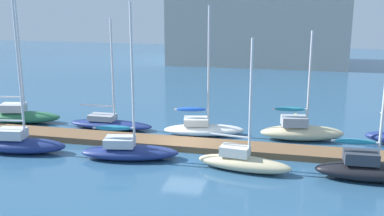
{
  "coord_description": "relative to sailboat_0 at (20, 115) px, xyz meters",
  "views": [
    {
      "loc": [
        6.55,
        -25.81,
        8.96
      ],
      "look_at": [
        0.0,
        2.0,
        2.0
      ],
      "focal_mm": 42.79,
      "sensor_mm": 36.0,
      "label": 1
    }
  ],
  "objects": [
    {
      "name": "ground_plane",
      "position": [
        13.01,
        -2.67,
        -0.59
      ],
      "size": [
        120.0,
        120.0,
        0.0
      ],
      "primitive_type": "plane",
      "color": "#2D567A"
    },
    {
      "name": "dock_pier",
      "position": [
        13.01,
        -2.67,
        -0.4
      ],
      "size": [
        29.64,
        2.0,
        0.38
      ],
      "primitive_type": "cube",
      "color": "brown",
      "rests_on": "ground_plane"
    },
    {
      "name": "sailboat_0",
      "position": [
        0.0,
        0.0,
        0.0
      ],
      "size": [
        5.9,
        2.72,
        8.99
      ],
      "rotation": [
        0.0,
        0.0,
        0.19
      ],
      "color": "#2D7047",
      "rests_on": "ground_plane"
    },
    {
      "name": "sailboat_1",
      "position": [
        3.82,
        -5.84,
        0.01
      ],
      "size": [
        5.53,
        2.35,
        8.99
      ],
      "rotation": [
        0.0,
        0.0,
        0.14
      ],
      "color": "navy",
      "rests_on": "ground_plane"
    },
    {
      "name": "sailboat_2",
      "position": [
        6.93,
        0.08,
        -0.15
      ],
      "size": [
        6.03,
        1.62,
        7.61
      ],
      "rotation": [
        0.0,
        0.0,
        -0.0
      ],
      "color": "navy",
      "rests_on": "ground_plane"
    },
    {
      "name": "sailboat_3",
      "position": [
        10.41,
        -5.39,
        -0.03
      ],
      "size": [
        5.78,
        2.83,
        8.74
      ],
      "rotation": [
        0.0,
        0.0,
        0.19
      ],
      "color": "navy",
      "rests_on": "ground_plane"
    },
    {
      "name": "sailboat_4",
      "position": [
        13.58,
        0.06,
        -0.05
      ],
      "size": [
        5.58,
        2.83,
        8.44
      ],
      "rotation": [
        0.0,
        0.0,
        0.21
      ],
      "color": "white",
      "rests_on": "ground_plane"
    },
    {
      "name": "sailboat_5",
      "position": [
        16.96,
        -5.72,
        -0.05
      ],
      "size": [
        5.16,
        1.96,
        7.0
      ],
      "rotation": [
        0.0,
        0.0,
        -0.12
      ],
      "color": "beige",
      "rests_on": "ground_plane"
    },
    {
      "name": "sailboat_6",
      "position": [
        19.91,
        0.49,
        0.04
      ],
      "size": [
        5.52,
        2.58,
        6.96
      ],
      "rotation": [
        0.0,
        0.0,
        0.17
      ],
      "color": "beige",
      "rests_on": "ground_plane"
    },
    {
      "name": "sailboat_7",
      "position": [
        23.28,
        -5.57,
        0.02
      ],
      "size": [
        5.52,
        1.86,
        7.01
      ],
      "rotation": [
        0.0,
        0.0,
        0.04
      ],
      "color": "black",
      "rests_on": "ground_plane"
    },
    {
      "name": "mooring_buoy_yellow",
      "position": [
        19.54,
        4.99,
        -0.29
      ],
      "size": [
        0.59,
        0.59,
        0.59
      ],
      "primitive_type": "sphere",
      "color": "yellow",
      "rests_on": "ground_plane"
    }
  ]
}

